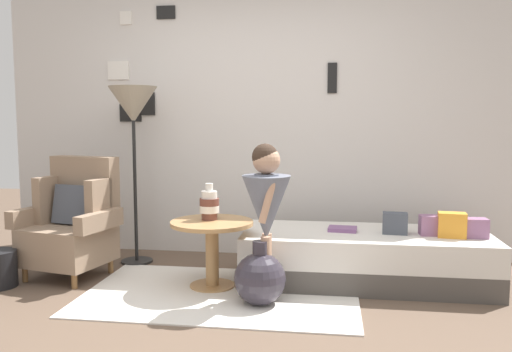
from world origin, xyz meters
The scene contains 15 objects.
ground_plane centered at (0.00, 0.00, 0.00)m, with size 12.00×12.00×0.00m, color brown.
gallery_wall centered at (0.00, 1.95, 1.30)m, with size 4.80×0.12×2.60m.
rug centered at (-0.07, 0.70, 0.01)m, with size 1.99×1.26×0.01m, color silver.
armchair centered at (-1.37, 1.01, 0.44)m, with size 0.84×0.71×0.97m.
daybed centered at (0.99, 1.15, 0.20)m, with size 1.90×0.81×0.40m.
pillow_head centered at (1.76, 1.07, 0.47)m, with size 0.21×0.12×0.15m, color gray.
pillow_mid centered at (1.61, 1.06, 0.49)m, with size 0.20×0.12×0.19m, color orange.
pillow_back centered at (1.47, 1.11, 0.48)m, with size 0.16×0.12×0.15m, color gray.
pillow_extra centered at (1.21, 1.13, 0.48)m, with size 0.19×0.12×0.16m, color #474C56.
side_table centered at (-0.17, 0.85, 0.38)m, with size 0.63×0.63×0.51m.
vase_striped centered at (-0.20, 0.91, 0.63)m, with size 0.15×0.15×0.28m.
floor_lamp centered at (-1.01, 1.45, 1.35)m, with size 0.42×0.42×1.56m.
person_child centered at (0.27, 0.61, 0.71)m, with size 0.34×0.34×1.11m.
book_on_daybed centered at (0.81, 1.17, 0.42)m, with size 0.22×0.16×0.03m, color #815488.
demijohn_near centered at (0.24, 0.53, 0.19)m, with size 0.36×0.36×0.45m.
Camera 1 is at (0.71, -2.94, 1.27)m, focal length 36.70 mm.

